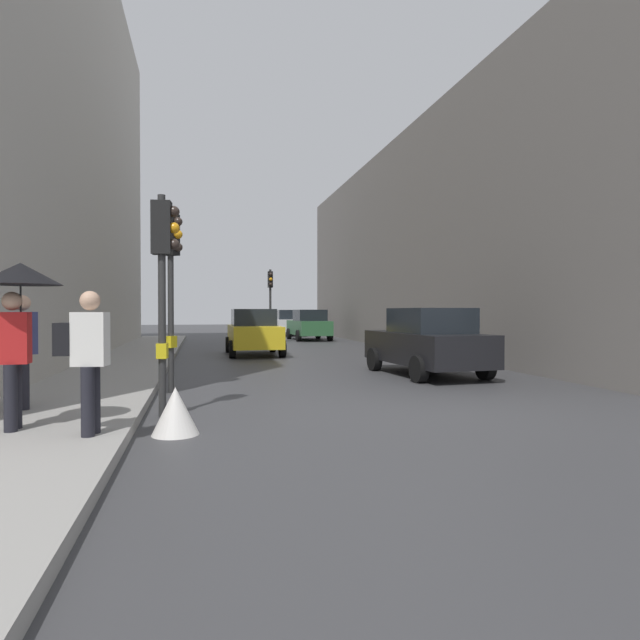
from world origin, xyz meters
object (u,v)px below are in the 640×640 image
car_white_compact (290,323)px  pedestrian_with_umbrella (18,299)px  traffic_light_near_right (172,267)px  car_green_estate (309,325)px  car_yellow_taxi (254,332)px  pedestrian_with_grey_backpack (19,345)px  traffic_light_near_left (163,264)px  traffic_light_far_median (270,292)px  pedestrian_with_black_backpack (87,353)px  car_dark_suv (427,342)px  warning_sign_triangle (175,411)px

car_white_compact → pedestrian_with_umbrella: pedestrian_with_umbrella is taller
traffic_light_near_right → car_green_estate: bearing=70.6°
car_yellow_taxi → pedestrian_with_grey_backpack: size_ratio=2.37×
traffic_light_near_right → car_white_compact: size_ratio=0.87×
traffic_light_near_left → traffic_light_far_median: bearing=77.8°
traffic_light_far_median → pedestrian_with_umbrella: size_ratio=1.80×
traffic_light_near_right → car_yellow_taxi: (2.58, 9.37, -1.72)m
pedestrian_with_black_backpack → car_white_compact: bearing=76.0°
traffic_light_far_median → car_dark_suv: traffic_light_far_median is taller
traffic_light_near_right → car_white_compact: traffic_light_near_right is taller
traffic_light_far_median → car_green_estate: size_ratio=0.90×
traffic_light_far_median → pedestrian_with_black_backpack: (-4.93, -20.91, -1.49)m
traffic_light_near_left → car_green_estate: bearing=72.8°
warning_sign_triangle → car_yellow_taxi: bearing=80.0°
car_white_compact → pedestrian_with_grey_backpack: pedestrian_with_grey_backpack is taller
traffic_light_near_right → traffic_light_far_median: traffic_light_far_median is taller
car_green_estate → warning_sign_triangle: (-6.47, -23.01, -0.55)m
traffic_light_far_median → pedestrian_with_black_backpack: traffic_light_far_median is taller
traffic_light_near_left → pedestrian_with_umbrella: size_ratio=1.64×
traffic_light_near_right → warning_sign_triangle: (0.24, -3.91, -2.27)m
traffic_light_near_left → car_dark_suv: bearing=33.8°
traffic_light_near_right → pedestrian_with_umbrella: 4.33m
traffic_light_near_left → pedestrian_with_grey_backpack: traffic_light_near_left is taller
car_dark_suv → car_white_compact: same height
pedestrian_with_grey_backpack → car_dark_suv: bearing=25.0°
traffic_light_far_median → pedestrian_with_grey_backpack: traffic_light_far_median is taller
car_yellow_taxi → pedestrian_with_umbrella: size_ratio=1.96×
traffic_light_near_left → car_green_estate: size_ratio=0.83×
traffic_light_far_median → car_white_compact: size_ratio=0.89×
pedestrian_with_umbrella → pedestrian_with_black_backpack: (0.91, -0.49, -0.68)m
car_green_estate → pedestrian_with_black_backpack: (-7.50, -23.49, 0.29)m
car_green_estate → car_yellow_taxi: size_ratio=1.01×
pedestrian_with_umbrella → pedestrian_with_grey_backpack: pedestrian_with_umbrella is taller
traffic_light_near_left → car_green_estate: traffic_light_near_left is taller
car_dark_suv → car_green_estate: size_ratio=1.01×
traffic_light_far_median → car_yellow_taxi: 7.52m
car_dark_suv → pedestrian_with_black_backpack: bearing=-139.7°
traffic_light_far_median → car_yellow_taxi: (-1.56, -7.14, -1.78)m
warning_sign_triangle → car_dark_suv: bearing=42.4°
traffic_light_near_right → car_dark_suv: (6.37, 1.68, -1.72)m
car_dark_suv → warning_sign_triangle: size_ratio=6.65×
traffic_light_near_right → car_green_estate: size_ratio=0.88×
traffic_light_far_median → car_yellow_taxi: bearing=-102.3°
car_yellow_taxi → pedestrian_with_black_backpack: pedestrian_with_black_backpack is taller
car_green_estate → pedestrian_with_umbrella: bearing=-110.1°
car_dark_suv → pedestrian_with_grey_backpack: size_ratio=2.44×
car_green_estate → car_white_compact: bearing=91.5°
car_yellow_taxi → pedestrian_with_grey_backpack: pedestrian_with_grey_backpack is taller
pedestrian_with_black_backpack → traffic_light_near_left: bearing=66.3°
car_white_compact → pedestrian_with_black_backpack: bearing=-104.0°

